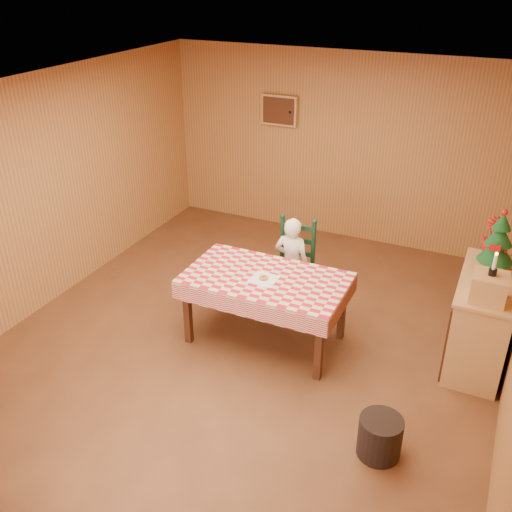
# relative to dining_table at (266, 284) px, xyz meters

# --- Properties ---
(ground) EXTENTS (6.00, 6.00, 0.00)m
(ground) POSITION_rel_dining_table_xyz_m (-0.14, -0.14, -0.69)
(ground) COLOR brown
(ground) RESTS_ON ground
(cabin_walls) EXTENTS (5.10, 6.05, 2.65)m
(cabin_walls) POSITION_rel_dining_table_xyz_m (-0.14, 0.39, 1.14)
(cabin_walls) COLOR #B0773F
(cabin_walls) RESTS_ON ground
(dining_table) EXTENTS (1.66, 0.96, 0.77)m
(dining_table) POSITION_rel_dining_table_xyz_m (0.00, 0.00, 0.00)
(dining_table) COLOR #482313
(dining_table) RESTS_ON ground
(ladder_chair) EXTENTS (0.44, 0.40, 1.08)m
(ladder_chair) POSITION_rel_dining_table_xyz_m (0.00, 0.79, -0.18)
(ladder_chair) COLOR black
(ladder_chair) RESTS_ON ground
(seated_child) EXTENTS (0.41, 0.27, 1.12)m
(seated_child) POSITION_rel_dining_table_xyz_m (-0.00, 0.73, -0.13)
(seated_child) COLOR white
(seated_child) RESTS_ON ground
(napkin) EXTENTS (0.27, 0.27, 0.00)m
(napkin) POSITION_rel_dining_table_xyz_m (-0.00, -0.05, 0.08)
(napkin) COLOR white
(napkin) RESTS_ON dining_table
(donut) EXTENTS (0.10, 0.10, 0.03)m
(donut) POSITION_rel_dining_table_xyz_m (-0.00, -0.05, 0.10)
(donut) COLOR #BA8643
(donut) RESTS_ON napkin
(shelf_unit) EXTENTS (0.54, 1.24, 0.93)m
(shelf_unit) POSITION_rel_dining_table_xyz_m (2.06, 0.60, -0.22)
(shelf_unit) COLOR tan
(shelf_unit) RESTS_ON ground
(crate) EXTENTS (0.30, 0.30, 0.25)m
(crate) POSITION_rel_dining_table_xyz_m (2.07, 0.20, 0.37)
(crate) COLOR tan
(crate) RESTS_ON shelf_unit
(christmas_tree) EXTENTS (0.34, 0.34, 0.62)m
(christmas_tree) POSITION_rel_dining_table_xyz_m (2.07, 0.85, 0.52)
(christmas_tree) COLOR #482313
(christmas_tree) RESTS_ON shelf_unit
(flower_arrangement) EXTENTS (0.29, 0.29, 0.39)m
(flower_arrangement) POSITION_rel_dining_table_xyz_m (2.02, 1.15, 0.44)
(flower_arrangement) COLOR #AE1011
(flower_arrangement) RESTS_ON shelf_unit
(candle_set) EXTENTS (0.07, 0.07, 0.22)m
(candle_set) POSITION_rel_dining_table_xyz_m (2.07, 0.20, 0.56)
(candle_set) COLOR black
(candle_set) RESTS_ON crate
(storage_bin) EXTENTS (0.47, 0.47, 0.36)m
(storage_bin) POSITION_rel_dining_table_xyz_m (1.49, -1.06, -0.51)
(storage_bin) COLOR black
(storage_bin) RESTS_ON ground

